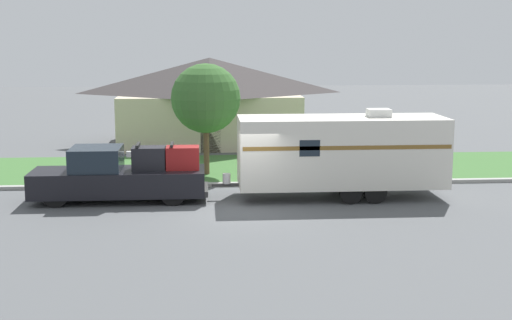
{
  "coord_description": "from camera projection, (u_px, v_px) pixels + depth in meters",
  "views": [
    {
      "loc": [
        -1.31,
        -23.24,
        5.74
      ],
      "look_at": [
        0.56,
        1.56,
        1.4
      ],
      "focal_mm": 50.0,
      "sensor_mm": 36.0,
      "label": 1
    }
  ],
  "objects": [
    {
      "name": "curb_strip",
      "position": [
        237.0,
        184.0,
        27.58
      ],
      "size": [
        80.0,
        0.3,
        0.14
      ],
      "color": "#999993",
      "rests_on": "ground_plane"
    },
    {
      "name": "tree_in_yard",
      "position": [
        206.0,
        99.0,
        29.35
      ],
      "size": [
        2.88,
        2.88,
        4.64
      ],
      "color": "brown",
      "rests_on": "ground_plane"
    },
    {
      "name": "travel_trailer",
      "position": [
        341.0,
        151.0,
        25.43
      ],
      "size": [
        8.31,
        2.41,
        3.18
      ],
      "color": "black",
      "rests_on": "ground_plane"
    },
    {
      "name": "ground_plane",
      "position": [
        243.0,
        209.0,
        23.91
      ],
      "size": [
        120.0,
        120.0,
        0.0
      ],
      "primitive_type": "plane",
      "color": "#515456"
    },
    {
      "name": "mailbox",
      "position": [
        133.0,
        159.0,
        27.69
      ],
      "size": [
        0.48,
        0.2,
        1.32
      ],
      "color": "brown",
      "rests_on": "ground_plane"
    },
    {
      "name": "house_across_street",
      "position": [
        210.0,
        99.0,
        38.23
      ],
      "size": [
        10.1,
        7.05,
        4.6
      ],
      "color": "beige",
      "rests_on": "ground_plane"
    },
    {
      "name": "lawn_strip",
      "position": [
        233.0,
        168.0,
        31.18
      ],
      "size": [
        80.0,
        7.0,
        0.03
      ],
      "color": "#3D6B33",
      "rests_on": "ground_plane"
    },
    {
      "name": "pickup_truck",
      "position": [
        120.0,
        176.0,
        24.98
      ],
      "size": [
        6.14,
        1.97,
        2.03
      ],
      "color": "black",
      "rests_on": "ground_plane"
    }
  ]
}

